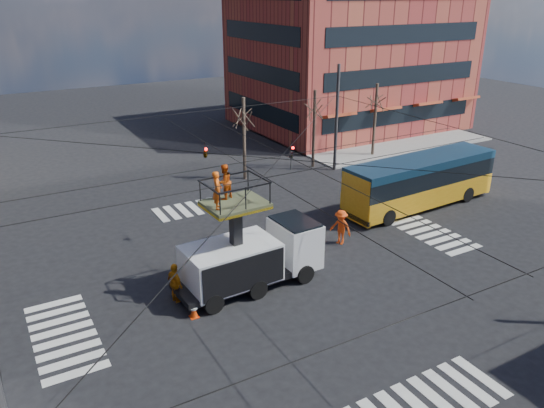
{
  "coord_description": "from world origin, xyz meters",
  "views": [
    {
      "loc": [
        -11.48,
        -19.62,
        12.89
      ],
      "look_at": [
        0.66,
        1.8,
        2.95
      ],
      "focal_mm": 35.0,
      "sensor_mm": 36.0,
      "label": 1
    }
  ],
  "objects": [
    {
      "name": "building_ne",
      "position": [
        21.98,
        23.98,
        7.0
      ],
      "size": [
        20.06,
        16.06,
        14.0
      ],
      "color": "maroon",
      "rests_on": "ground"
    },
    {
      "name": "utility_truck",
      "position": [
        -1.53,
        -0.19,
        2.0
      ],
      "size": [
        7.1,
        2.9,
        6.0
      ],
      "rotation": [
        0.0,
        0.0,
        0.05
      ],
      "color": "black",
      "rests_on": "ground"
    },
    {
      "name": "flagger",
      "position": [
        4.67,
        1.3,
        0.98
      ],
      "size": [
        1.15,
        1.45,
        1.96
      ],
      "primitive_type": "imported",
      "rotation": [
        0.0,
        0.0,
        -1.19
      ],
      "color": "#F2450F",
      "rests_on": "ground"
    },
    {
      "name": "worker_ground",
      "position": [
        -5.17,
        0.16,
        0.93
      ],
      "size": [
        0.67,
        1.16,
        1.86
      ],
      "primitive_type": "imported",
      "rotation": [
        0.0,
        0.0,
        1.78
      ],
      "color": "orange",
      "rests_on": "ground"
    },
    {
      "name": "tree_b",
      "position": [
        11.0,
        13.5,
        4.63
      ],
      "size": [
        2.0,
        2.0,
        6.0
      ],
      "color": "#382B21",
      "rests_on": "ground"
    },
    {
      "name": "crosswalks",
      "position": [
        0.0,
        0.0,
        0.01
      ],
      "size": [
        22.4,
        22.4,
        0.02
      ],
      "primitive_type": null,
      "color": "silver",
      "rests_on": "ground"
    },
    {
      "name": "traffic_cone",
      "position": [
        -4.95,
        -1.38,
        0.34
      ],
      "size": [
        0.36,
        0.36,
        0.68
      ],
      "primitive_type": "cone",
      "color": "#F03D0A",
      "rests_on": "ground"
    },
    {
      "name": "city_bus",
      "position": [
        12.3,
        3.26,
        1.72
      ],
      "size": [
        11.01,
        3.15,
        3.2
      ],
      "rotation": [
        0.0,
        0.0,
        0.05
      ],
      "color": "#C38112",
      "rests_on": "ground"
    },
    {
      "name": "tree_c",
      "position": [
        17.0,
        13.5,
        4.63
      ],
      "size": [
        2.0,
        2.0,
        6.0
      ],
      "color": "#382B21",
      "rests_on": "ground"
    },
    {
      "name": "overhead_network",
      "position": [
        -0.07,
        0.4,
        4.29
      ],
      "size": [
        24.24,
        24.24,
        8.0
      ],
      "color": "#2D2D30",
      "rests_on": "ground"
    },
    {
      "name": "sidewalk_ne",
      "position": [
        21.0,
        21.0,
        0.06
      ],
      "size": [
        18.0,
        18.0,
        0.12
      ],
      "primitive_type": "cube",
      "color": "slate",
      "rests_on": "ground"
    },
    {
      "name": "ground",
      "position": [
        0.0,
        0.0,
        0.0
      ],
      "size": [
        120.0,
        120.0,
        0.0
      ],
      "primitive_type": "plane",
      "color": "black",
      "rests_on": "ground"
    },
    {
      "name": "tree_a",
      "position": [
        5.0,
        13.5,
        4.63
      ],
      "size": [
        2.0,
        2.0,
        6.0
      ],
      "color": "#382B21",
      "rests_on": "ground"
    }
  ]
}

